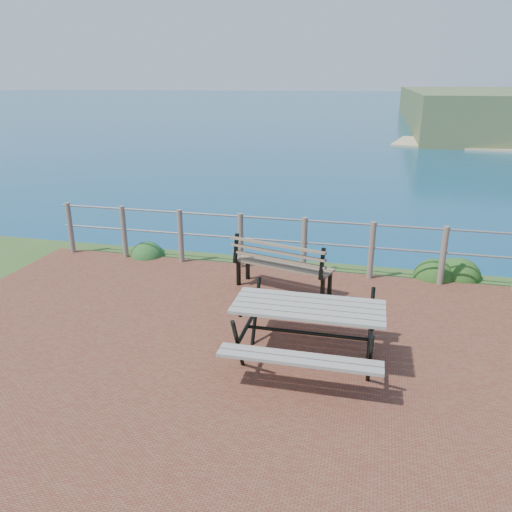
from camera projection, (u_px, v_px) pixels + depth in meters
The scene contains 7 objects.
ground at pixel (259, 375), 5.80m from camera, with size 10.00×7.00×0.12m, color brown.
ocean at pixel (382, 90), 188.98m from camera, with size 1200.00×1200.00×0.00m, color #126970.
safety_railing at pixel (304, 242), 8.68m from camera, with size 9.40×0.10×1.00m.
picnic_table at pixel (308, 327), 5.90m from camera, with size 1.77×1.53×0.74m.
park_bench at pixel (283, 257), 7.90m from camera, with size 1.66×0.82×0.91m.
shrub_lip_west at pixel (147, 252), 9.94m from camera, with size 0.67×0.67×0.38m, color #1C4C1C.
shrub_lip_east at pixel (446, 274), 8.81m from camera, with size 0.74×0.74×0.47m, color #164918.
Camera 1 is at (1.15, -4.87, 3.24)m, focal length 35.00 mm.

